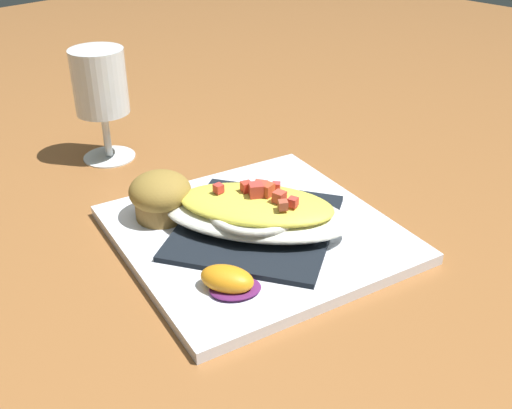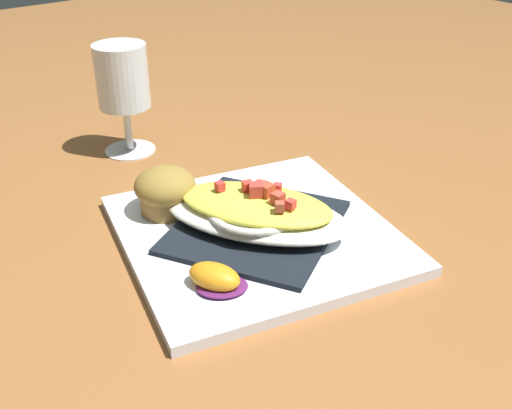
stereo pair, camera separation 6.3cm
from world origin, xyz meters
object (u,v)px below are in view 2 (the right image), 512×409
stemmed_glass (120,84)px  square_plate (256,234)px  gratin_dish (256,210)px  muffin (165,190)px  orange_garnish (216,279)px

stemmed_glass → square_plate: bearing=0.9°
square_plate → gratin_dish: 0.03m
muffin → stemmed_glass: (-0.19, 0.05, 0.06)m
gratin_dish → square_plate: bearing=-143.8°
orange_garnish → stemmed_glass: stemmed_glass is taller
square_plate → stemmed_glass: size_ratio=1.84×
orange_garnish → stemmed_glass: size_ratio=0.44×
orange_garnish → stemmed_glass: bearing=165.8°
stemmed_glass → muffin: bearing=-14.6°
square_plate → stemmed_glass: stemmed_glass is taller
orange_garnish → muffin: bearing=166.4°
gratin_dish → orange_garnish: size_ratio=3.43×
square_plate → orange_garnish: (0.06, -0.09, 0.02)m
square_plate → stemmed_glass: (-0.28, -0.00, 0.09)m
muffin → square_plate: bearing=31.0°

